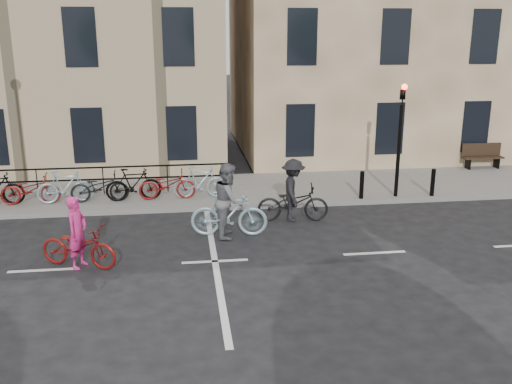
{
  "coord_description": "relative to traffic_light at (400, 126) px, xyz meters",
  "views": [
    {
      "loc": [
        -0.71,
        -12.8,
        5.38
      ],
      "look_at": [
        1.29,
        2.12,
        1.1
      ],
      "focal_mm": 40.0,
      "sensor_mm": 36.0,
      "label": 1
    }
  ],
  "objects": [
    {
      "name": "traffic_light",
      "position": [
        0.0,
        0.0,
        0.0
      ],
      "size": [
        0.18,
        0.3,
        3.9
      ],
      "color": "black",
      "rests_on": "sidewalk"
    },
    {
      "name": "parked_bikes",
      "position": [
        -10.07,
        0.7,
        -1.81
      ],
      "size": [
        9.35,
        1.23,
        1.05
      ],
      "color": "black",
      "rests_on": "sidewalk"
    },
    {
      "name": "cyclist_grey",
      "position": [
        -5.7,
        -2.59,
        -1.64
      ],
      "size": [
        2.15,
        1.08,
        2.02
      ],
      "rotation": [
        0.0,
        0.0,
        1.42
      ],
      "color": "#91B4BE",
      "rests_on": "ground"
    },
    {
      "name": "bollard_west",
      "position": [
        1.2,
        -0.09,
        -1.85
      ],
      "size": [
        0.14,
        0.14,
        0.9
      ],
      "primitive_type": "cylinder",
      "color": "black",
      "rests_on": "sidewalk"
    },
    {
      "name": "cyclist_dark",
      "position": [
        -3.74,
        -1.54,
        -1.73
      ],
      "size": [
        2.14,
        1.26,
        1.84
      ],
      "rotation": [
        0.0,
        0.0,
        1.44
      ],
      "color": "black",
      "rests_on": "ground"
    },
    {
      "name": "sidewalk",
      "position": [
        -10.2,
        1.66,
        -2.38
      ],
      "size": [
        46.0,
        4.0,
        0.15
      ],
      "primitive_type": "cube",
      "color": "slate",
      "rests_on": "ground"
    },
    {
      "name": "building_east",
      "position": [
        2.8,
        8.66,
        3.7
      ],
      "size": [
        14.0,
        10.0,
        12.0
      ],
      "primitive_type": "cube",
      "color": "#9D825F",
      "rests_on": "sidewalk"
    },
    {
      "name": "cyclist_pink",
      "position": [
        -9.38,
        -4.22,
        -1.86
      ],
      "size": [
        2.04,
        1.37,
        1.72
      ],
      "rotation": [
        0.0,
        0.0,
        1.18
      ],
      "color": "maroon",
      "rests_on": "ground"
    },
    {
      "name": "bollard_east",
      "position": [
        -1.2,
        -0.09,
        -1.85
      ],
      "size": [
        0.14,
        0.14,
        0.9
      ],
      "primitive_type": "cylinder",
      "color": "black",
      "rests_on": "sidewalk"
    },
    {
      "name": "ground",
      "position": [
        -6.2,
        -4.34,
        -2.45
      ],
      "size": [
        120.0,
        120.0,
        0.0
      ],
      "primitive_type": "plane",
      "color": "black",
      "rests_on": "ground"
    },
    {
      "name": "bench",
      "position": [
        4.8,
        3.39,
        -1.78
      ],
      "size": [
        1.6,
        0.41,
        0.97
      ],
      "color": "black",
      "rests_on": "sidewalk"
    }
  ]
}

